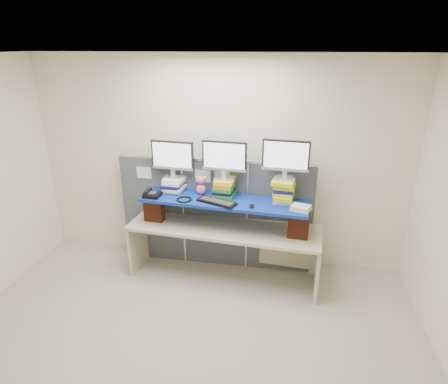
% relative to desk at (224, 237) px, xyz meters
% --- Properties ---
extents(room, '(5.00, 4.00, 2.80)m').
position_rel_desk_xyz_m(room, '(-0.18, -1.48, 0.81)').
color(room, '#F4EAC9').
rests_on(room, ground).
extents(cubicle_partition, '(2.60, 0.06, 1.53)m').
position_rel_desk_xyz_m(cubicle_partition, '(-0.18, 0.30, 0.18)').
color(cubicle_partition, '#41464C').
rests_on(cubicle_partition, ground).
extents(desk, '(2.47, 0.90, 0.74)m').
position_rel_desk_xyz_m(desk, '(0.00, 0.00, 0.00)').
color(desk, beige).
rests_on(desk, ground).
extents(brick_pier_left, '(0.25, 0.15, 0.33)m').
position_rel_desk_xyz_m(brick_pier_left, '(-0.92, 0.02, 0.31)').
color(brick_pier_left, maroon).
rests_on(brick_pier_left, desk).
extents(brick_pier_right, '(0.25, 0.15, 0.33)m').
position_rel_desk_xyz_m(brick_pier_right, '(0.92, -0.12, 0.31)').
color(brick_pier_right, maroon).
rests_on(brick_pier_right, desk).
extents(blue_board, '(2.10, 0.68, 0.04)m').
position_rel_desk_xyz_m(blue_board, '(0.00, -0.00, 0.50)').
color(blue_board, navy).
rests_on(blue_board, brick_pier_left).
extents(book_stack_left, '(0.29, 0.33, 0.18)m').
position_rel_desk_xyz_m(book_stack_left, '(-0.69, 0.17, 0.61)').
color(book_stack_left, white).
rests_on(book_stack_left, blue_board).
extents(book_stack_center, '(0.27, 0.32, 0.22)m').
position_rel_desk_xyz_m(book_stack_center, '(-0.02, 0.12, 0.63)').
color(book_stack_center, '#1F7425').
rests_on(book_stack_center, blue_board).
extents(book_stack_right, '(0.30, 0.32, 0.28)m').
position_rel_desk_xyz_m(book_stack_right, '(0.72, 0.07, 0.66)').
color(book_stack_right, white).
rests_on(book_stack_right, blue_board).
extents(monitor_left, '(0.55, 0.17, 0.48)m').
position_rel_desk_xyz_m(monitor_left, '(-0.69, 0.17, 0.97)').
color(monitor_left, '#B2B2B7').
rests_on(monitor_left, book_stack_left).
extents(monitor_center, '(0.55, 0.17, 0.48)m').
position_rel_desk_xyz_m(monitor_center, '(-0.02, 0.12, 1.01)').
color(monitor_center, '#B2B2B7').
rests_on(monitor_center, book_stack_center).
extents(monitor_right, '(0.55, 0.17, 0.48)m').
position_rel_desk_xyz_m(monitor_right, '(0.72, 0.06, 1.07)').
color(monitor_right, '#B2B2B7').
rests_on(monitor_right, book_stack_right).
extents(keyboard, '(0.51, 0.33, 0.03)m').
position_rel_desk_xyz_m(keyboard, '(-0.07, -0.12, 0.53)').
color(keyboard, black).
rests_on(keyboard, blue_board).
extents(mouse, '(0.07, 0.11, 0.03)m').
position_rel_desk_xyz_m(mouse, '(0.36, -0.17, 0.53)').
color(mouse, black).
rests_on(mouse, blue_board).
extents(desk_phone, '(0.21, 0.19, 0.08)m').
position_rel_desk_xyz_m(desk_phone, '(-0.91, -0.06, 0.55)').
color(desk_phone, black).
rests_on(desk_phone, blue_board).
extents(headset, '(0.23, 0.23, 0.02)m').
position_rel_desk_xyz_m(headset, '(-0.48, -0.10, 0.53)').
color(headset, black).
rests_on(headset, blue_board).
extents(plush_toy, '(0.15, 0.11, 0.25)m').
position_rel_desk_xyz_m(plush_toy, '(-0.32, 0.12, 0.65)').
color(plush_toy, pink).
rests_on(plush_toy, blue_board).
extents(binder_stack, '(0.26, 0.23, 0.05)m').
position_rel_desk_xyz_m(binder_stack, '(0.92, -0.15, 0.54)').
color(binder_stack, beige).
rests_on(binder_stack, blue_board).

